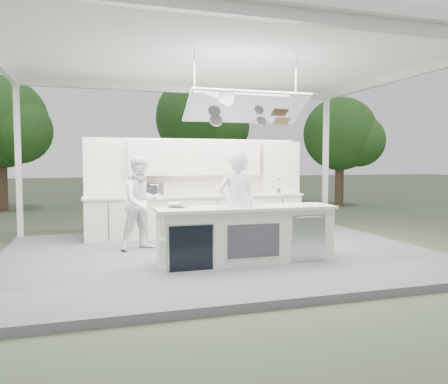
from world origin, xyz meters
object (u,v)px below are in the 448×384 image
object	(u,v)px
demo_island	(245,234)
sous_chef	(142,202)
head_chef	(237,206)
back_counter	(197,215)

from	to	relation	value
demo_island	sous_chef	xyz separation A→B (m)	(-1.57, 1.59, 0.45)
demo_island	sous_chef	bearing A→B (deg)	134.63
demo_island	head_chef	bearing A→B (deg)	112.20
demo_island	back_counter	bearing A→B (deg)	93.63
head_chef	sous_chef	xyz separation A→B (m)	(-1.48, 1.38, -0.02)
demo_island	back_counter	size ratio (longest dim) A/B	0.61
head_chef	sous_chef	world-z (taller)	head_chef
demo_island	sous_chef	size ratio (longest dim) A/B	1.69
head_chef	sous_chef	size ratio (longest dim) A/B	1.02
back_counter	sous_chef	size ratio (longest dim) A/B	2.76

